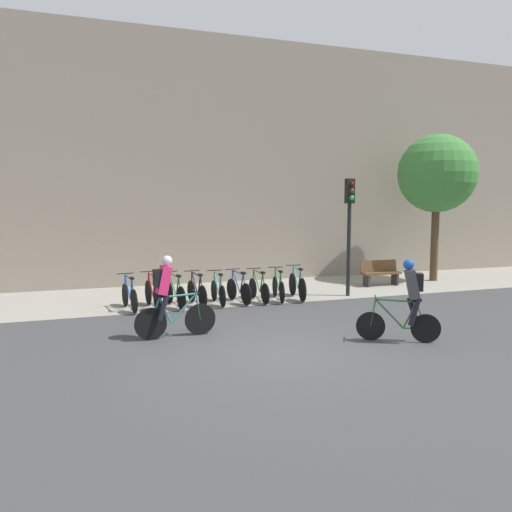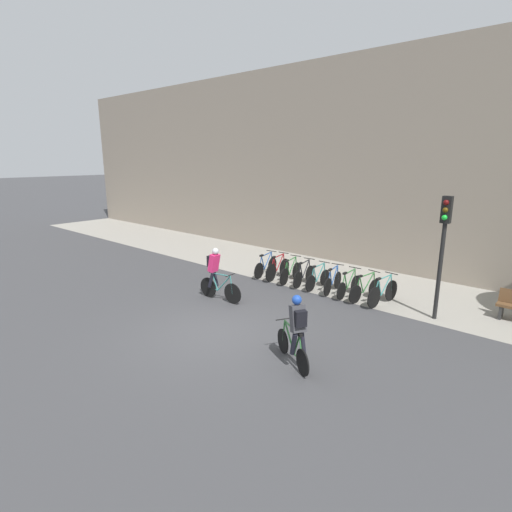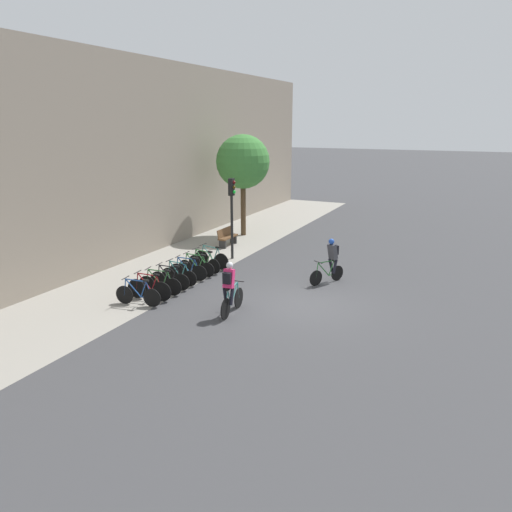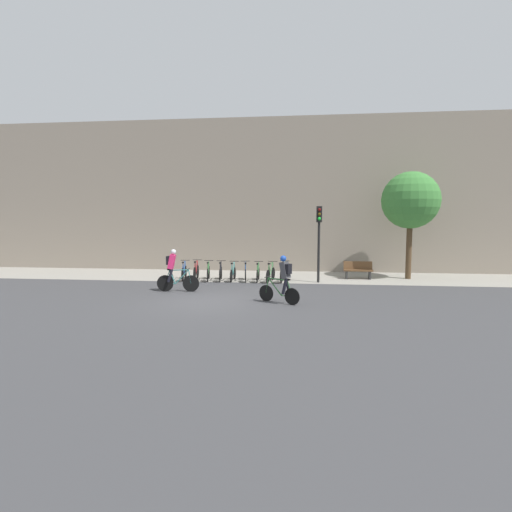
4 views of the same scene
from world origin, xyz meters
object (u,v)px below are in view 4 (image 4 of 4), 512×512
parked_bike_5 (245,273)px  parked_bike_6 (258,273)px  bench (358,270)px  parked_bike_7 (271,273)px  parked_bike_1 (196,272)px  parked_bike_4 (233,273)px  cyclist_grey (284,278)px  traffic_light_pole (319,230)px  cyclist_pink (174,269)px  parked_bike_0 (184,272)px  parked_bike_3 (221,273)px  parked_bike_2 (208,272)px  parked_bike_8 (283,273)px

parked_bike_5 → parked_bike_6: parked_bike_5 is taller
bench → parked_bike_7: bearing=-163.8°
parked_bike_1 → parked_bike_6: parked_bike_1 is taller
parked_bike_4 → parked_bike_7: (1.87, -0.00, 0.01)m
cyclist_grey → traffic_light_pole: 5.50m
cyclist_pink → parked_bike_0: cyclist_pink is taller
parked_bike_0 → cyclist_grey: bearing=-44.8°
parked_bike_3 → parked_bike_4: bearing=-0.1°
parked_bike_2 → traffic_light_pole: bearing=-1.2°
parked_bike_4 → parked_bike_0: bearing=-180.0°
parked_bike_2 → parked_bike_3: bearing=0.1°
parked_bike_1 → parked_bike_5: (2.49, -0.00, -0.03)m
parked_bike_6 → parked_bike_8: bearing=0.1°
parked_bike_3 → traffic_light_pole: size_ratio=0.44×
cyclist_grey → parked_bike_1: cyclist_grey is taller
parked_bike_6 → parked_bike_8: size_ratio=0.94×
parked_bike_2 → parked_bike_4: (1.24, 0.00, -0.01)m
parked_bike_6 → bench: (4.99, 1.27, 0.08)m
parked_bike_2 → parked_bike_3: 0.62m
parked_bike_6 → parked_bike_1: bearing=180.0°
parked_bike_8 → bench: 3.96m
traffic_light_pole → bench: 3.23m
traffic_light_pole → parked_bike_5: bearing=178.1°
parked_bike_6 → parked_bike_5: bearing=179.9°
cyclist_grey → parked_bike_1: bearing=131.6°
parked_bike_8 → parked_bike_5: bearing=-180.0°
cyclist_grey → bench: 7.35m
parked_bike_7 → parked_bike_8: bearing=0.1°
parked_bike_5 → traffic_light_pole: bearing=-1.9°
cyclist_grey → bench: size_ratio=1.21×
parked_bike_3 → traffic_light_pole: bearing=-1.4°
cyclist_grey → parked_bike_2: (-3.96, 5.17, -0.55)m
parked_bike_7 → parked_bike_2: bearing=180.0°
parked_bike_7 → bench: size_ratio=1.16×
traffic_light_pole → parked_bike_3: bearing=178.6°
parked_bike_4 → parked_bike_8: (2.49, 0.00, 0.03)m
parked_bike_4 → parked_bike_7: parked_bike_7 is taller
cyclist_pink → parked_bike_8: bearing=36.1°
cyclist_pink → bench: size_ratio=1.24×
parked_bike_3 → parked_bike_1: bearing=180.0°
parked_bike_0 → parked_bike_3: parked_bike_0 is taller
parked_bike_7 → parked_bike_6: bearing=-180.0°
parked_bike_2 → parked_bike_5: 1.87m
parked_bike_3 → parked_bike_7: parked_bike_3 is taller
cyclist_pink → cyclist_grey: (4.68, -1.92, 0.00)m
cyclist_pink → parked_bike_2: bearing=77.5°
parked_bike_4 → parked_bike_6: 1.25m
cyclist_pink → cyclist_grey: cyclist_pink is taller
parked_bike_2 → parked_bike_6: size_ratio=1.02×
parked_bike_3 → parked_bike_0: bearing=-180.0°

